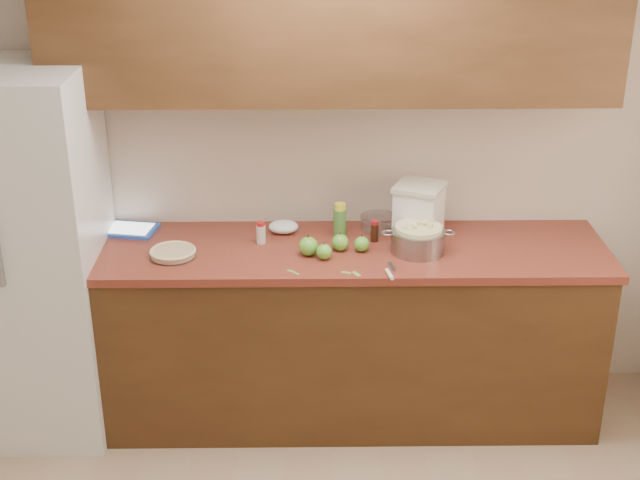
{
  "coord_description": "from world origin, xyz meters",
  "views": [
    {
      "loc": [
        -0.1,
        -2.39,
        2.67
      ],
      "look_at": [
        -0.05,
        1.43,
        0.98
      ],
      "focal_mm": 50.0,
      "sensor_mm": 36.0,
      "label": 1
    }
  ],
  "objects_px": {
    "flour_canister": "(419,211)",
    "tablet": "(130,230)",
    "pie": "(173,253)",
    "colander": "(418,239)"
  },
  "relations": [
    {
      "from": "pie",
      "to": "colander",
      "type": "xyz_separation_m",
      "value": [
        1.15,
        0.04,
        0.04
      ]
    },
    {
      "from": "tablet",
      "to": "flour_canister",
      "type": "bearing_deg",
      "value": 6.67
    },
    {
      "from": "colander",
      "to": "flour_canister",
      "type": "bearing_deg",
      "value": 83.42
    },
    {
      "from": "colander",
      "to": "tablet",
      "type": "height_order",
      "value": "colander"
    },
    {
      "from": "flour_canister",
      "to": "colander",
      "type": "bearing_deg",
      "value": -96.58
    },
    {
      "from": "flour_canister",
      "to": "tablet",
      "type": "xyz_separation_m",
      "value": [
        -1.42,
        0.08,
        -0.13
      ]
    },
    {
      "from": "pie",
      "to": "tablet",
      "type": "xyz_separation_m",
      "value": [
        -0.25,
        0.3,
        -0.01
      ]
    },
    {
      "from": "pie",
      "to": "flour_canister",
      "type": "relative_size",
      "value": 0.77
    },
    {
      "from": "pie",
      "to": "tablet",
      "type": "height_order",
      "value": "pie"
    },
    {
      "from": "tablet",
      "to": "pie",
      "type": "bearing_deg",
      "value": -39.52
    }
  ]
}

